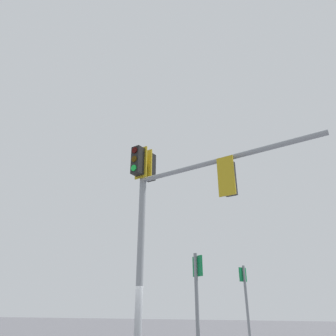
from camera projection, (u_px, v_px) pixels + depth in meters
signal_mast_assembly at (165, 202)px, 8.65m from camera, size 2.57×5.18×6.64m
route_sign_primary at (198, 321)px, 5.50m from camera, size 0.30×0.22×3.01m
route_sign_secondary at (248, 316)px, 7.72m from camera, size 0.27×0.20×3.01m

